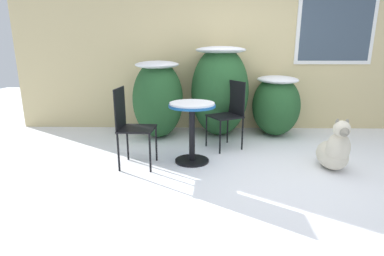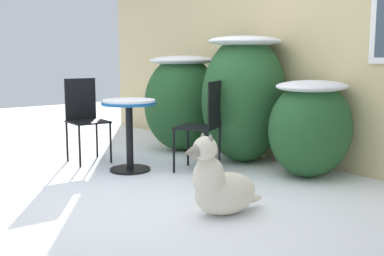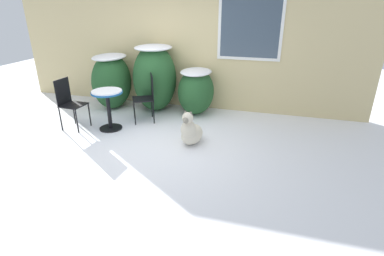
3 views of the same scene
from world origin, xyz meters
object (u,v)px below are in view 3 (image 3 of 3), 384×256
object	(u,v)px
patio_chair_near_table	(147,96)
dog	(191,132)
patio_chair_far_side	(70,101)
patio_table	(108,102)

from	to	relation	value
patio_chair_near_table	dog	world-z (taller)	patio_chair_near_table
patio_chair_far_side	dog	bearing A→B (deg)	-88.60
patio_chair_far_side	dog	world-z (taller)	patio_chair_far_side
dog	patio_table	bearing A→B (deg)	177.90
patio_table	patio_chair_near_table	bearing A→B (deg)	48.93
patio_chair_near_table	dog	bearing A→B (deg)	26.31
patio_table	patio_chair_far_side	world-z (taller)	patio_chair_far_side
patio_table	patio_chair_near_table	world-z (taller)	patio_chair_near_table
patio_table	dog	world-z (taller)	patio_table
patio_chair_far_side	dog	size ratio (longest dim) A/B	1.28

